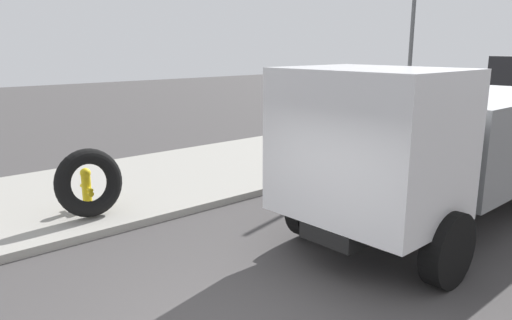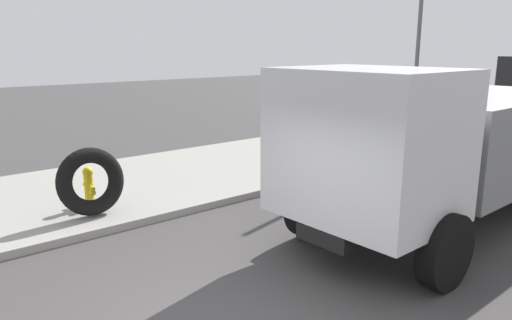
{
  "view_description": "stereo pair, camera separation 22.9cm",
  "coord_description": "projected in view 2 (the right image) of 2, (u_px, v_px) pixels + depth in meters",
  "views": [
    {
      "loc": [
        -2.93,
        -3.85,
        3.31
      ],
      "look_at": [
        2.75,
        2.67,
        1.27
      ],
      "focal_mm": 34.08,
      "sensor_mm": 36.0,
      "label": 1
    },
    {
      "loc": [
        -2.76,
        -4.0,
        3.31
      ],
      "look_at": [
        2.75,
        2.67,
        1.27
      ],
      "focal_mm": 34.08,
      "sensor_mm": 36.0,
      "label": 2
    }
  ],
  "objects": [
    {
      "name": "loose_tire",
      "position": [
        91.0,
        182.0,
        9.16
      ],
      "size": [
        1.3,
        0.52,
        1.33
      ],
      "primitive_type": "torus",
      "rotation": [
        1.4,
        0.0,
        0.01
      ],
      "color": "black",
      "rests_on": "sidewalk_curb"
    },
    {
      "name": "fire_hydrant",
      "position": [
        89.0,
        185.0,
        9.72
      ],
      "size": [
        0.21,
        0.47,
        0.82
      ],
      "color": "yellow",
      "rests_on": "sidewalk_curb"
    },
    {
      "name": "dump_truck_gray",
      "position": [
        445.0,
        143.0,
        8.71
      ],
      "size": [
        7.05,
        2.92,
        3.0
      ],
      "color": "slate",
      "rests_on": "ground"
    },
    {
      "name": "street_light_pole",
      "position": [
        419.0,
        37.0,
        14.51
      ],
      "size": [
        0.12,
        0.12,
        6.85
      ],
      "primitive_type": "cylinder",
      "color": "#595B5E",
      "rests_on": "sidewalk_curb"
    },
    {
      "name": "sidewalk_curb",
      "position": [
        42.0,
        202.0,
        10.33
      ],
      "size": [
        36.0,
        5.0,
        0.15
      ],
      "primitive_type": "cube",
      "color": "#99968E",
      "rests_on": "ground"
    }
  ]
}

